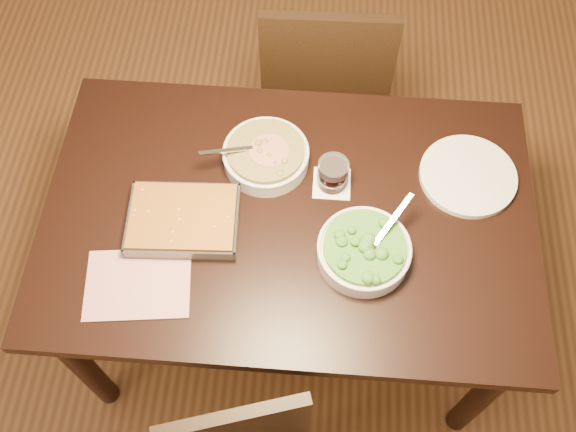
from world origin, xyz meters
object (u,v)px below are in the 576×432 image
object	(u,v)px
baking_dish	(183,220)
table	(289,229)
wine_tumbler	(333,174)
broccoli_bowl	(364,251)
chair_far	(325,80)
dinner_plate	(468,176)
stew_bowl	(266,155)

from	to	relation	value
baking_dish	table	bearing A→B (deg)	9.09
baking_dish	wine_tumbler	size ratio (longest dim) A/B	3.23
broccoli_bowl	chair_far	size ratio (longest dim) A/B	0.28
baking_dish	dinner_plate	xyz separation A→B (m)	(0.80, 0.22, -0.02)
table	wine_tumbler	size ratio (longest dim) A/B	14.36
chair_far	table	bearing A→B (deg)	82.21
wine_tumbler	dinner_plate	bearing A→B (deg)	7.44
stew_bowl	dinner_plate	size ratio (longest dim) A/B	0.97
chair_far	broccoli_bowl	bearing A→B (deg)	97.85
table	broccoli_bowl	world-z (taller)	broccoli_bowl
wine_tumbler	dinner_plate	xyz separation A→B (m)	(0.39, 0.05, -0.04)
stew_bowl	chair_far	bearing A→B (deg)	73.04
table	dinner_plate	distance (m)	0.55
stew_bowl	broccoli_bowl	bearing A→B (deg)	-44.95
table	stew_bowl	distance (m)	0.23
stew_bowl	baking_dish	distance (m)	0.31
wine_tumbler	broccoli_bowl	bearing A→B (deg)	-67.62
wine_tumbler	dinner_plate	size ratio (longest dim) A/B	0.35
chair_far	wine_tumbler	bearing A→B (deg)	92.32
stew_bowl	wine_tumbler	size ratio (longest dim) A/B	2.80
broccoli_bowl	wine_tumbler	size ratio (longest dim) A/B	2.72
dinner_plate	chair_far	xyz separation A→B (m)	(-0.43, 0.54, -0.23)
table	chair_far	bearing A→B (deg)	83.36
stew_bowl	broccoli_bowl	size ratio (longest dim) A/B	1.03
broccoli_bowl	dinner_plate	distance (m)	0.41
table	stew_bowl	world-z (taller)	stew_bowl
table	broccoli_bowl	size ratio (longest dim) A/B	5.27
baking_dish	wine_tumbler	xyz separation A→B (m)	(0.41, 0.17, 0.03)
wine_tumbler	chair_far	world-z (taller)	chair_far
table	baking_dish	world-z (taller)	baking_dish
wine_tumbler	table	bearing A→B (deg)	-137.68
dinner_plate	table	bearing A→B (deg)	-162.83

